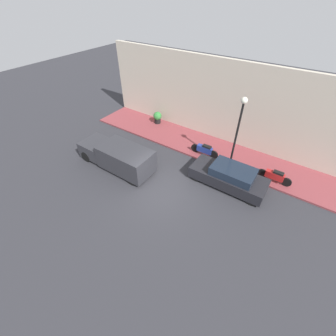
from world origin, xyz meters
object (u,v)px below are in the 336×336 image
(motorcycle_blue, at_px, (205,150))
(potted_plant, at_px, (157,117))
(delivery_van, at_px, (117,155))
(parked_car, at_px, (229,177))
(streetlamp, at_px, (239,124))
(motorcycle_red, at_px, (275,176))

(motorcycle_blue, xyz_separation_m, potted_plant, (1.83, 5.28, 0.09))
(delivery_van, bearing_deg, parked_car, -70.25)
(potted_plant, bearing_deg, streetlamp, -106.68)
(parked_car, bearing_deg, motorcycle_blue, 54.95)
(delivery_van, height_order, motorcycle_blue, delivery_van)
(delivery_van, height_order, motorcycle_red, delivery_van)
(streetlamp, xyz_separation_m, potted_plant, (2.16, 7.22, -2.62))
(motorcycle_red, relative_size, motorcycle_blue, 0.99)
(delivery_van, xyz_separation_m, motorcycle_red, (4.03, -8.69, -0.31))
(delivery_van, xyz_separation_m, motorcycle_blue, (4.05, -4.12, -0.29))
(motorcycle_blue, relative_size, potted_plant, 2.03)
(motorcycle_red, xyz_separation_m, streetlamp, (-0.31, 2.63, 2.73))
(delivery_van, relative_size, motorcycle_red, 2.64)
(motorcycle_blue, relative_size, streetlamp, 0.42)
(parked_car, relative_size, delivery_van, 0.84)
(streetlamp, bearing_deg, parked_car, -160.73)
(potted_plant, bearing_deg, delivery_van, -168.83)
(motorcycle_red, distance_m, potted_plant, 10.03)
(parked_car, height_order, potted_plant, parked_car)
(motorcycle_red, bearing_deg, delivery_van, 114.87)
(motorcycle_red, xyz_separation_m, motorcycle_blue, (0.02, 4.58, 0.02))
(potted_plant, bearing_deg, motorcycle_blue, -109.16)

